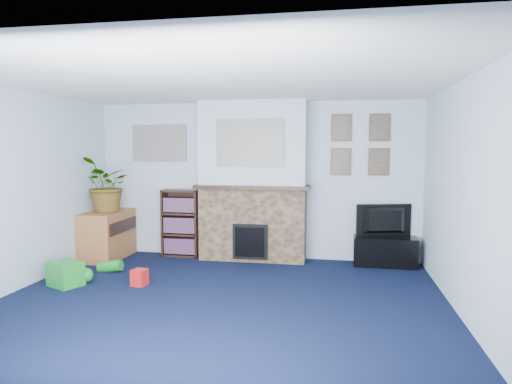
% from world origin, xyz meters
% --- Properties ---
extents(floor, '(5.00, 4.50, 0.01)m').
position_xyz_m(floor, '(0.00, 0.00, 0.00)').
color(floor, black).
rests_on(floor, ground).
extents(ceiling, '(5.00, 4.50, 0.01)m').
position_xyz_m(ceiling, '(0.00, 0.00, 2.40)').
color(ceiling, white).
rests_on(ceiling, wall_back).
extents(wall_back, '(5.00, 0.04, 2.40)m').
position_xyz_m(wall_back, '(0.00, 2.25, 1.20)').
color(wall_back, silver).
rests_on(wall_back, ground).
extents(wall_front, '(5.00, 0.04, 2.40)m').
position_xyz_m(wall_front, '(0.00, -2.25, 1.20)').
color(wall_front, silver).
rests_on(wall_front, ground).
extents(wall_left, '(0.04, 4.50, 2.40)m').
position_xyz_m(wall_left, '(-2.50, 0.00, 1.20)').
color(wall_left, silver).
rests_on(wall_left, ground).
extents(wall_right, '(0.04, 4.50, 2.40)m').
position_xyz_m(wall_right, '(2.50, 0.00, 1.20)').
color(wall_right, silver).
rests_on(wall_right, ground).
extents(chimney_breast, '(1.72, 0.50, 2.40)m').
position_xyz_m(chimney_breast, '(0.00, 2.05, 1.18)').
color(chimney_breast, brown).
rests_on(chimney_breast, ground).
extents(collage_main, '(1.00, 0.03, 0.68)m').
position_xyz_m(collage_main, '(0.00, 1.84, 1.78)').
color(collage_main, gray).
rests_on(collage_main, chimney_breast).
extents(collage_left, '(0.90, 0.03, 0.58)m').
position_xyz_m(collage_left, '(-1.55, 2.23, 1.78)').
color(collage_left, gray).
rests_on(collage_left, wall_back).
extents(portrait_tl, '(0.30, 0.03, 0.40)m').
position_xyz_m(portrait_tl, '(1.30, 2.23, 2.00)').
color(portrait_tl, brown).
rests_on(portrait_tl, wall_back).
extents(portrait_tr, '(0.30, 0.03, 0.40)m').
position_xyz_m(portrait_tr, '(1.85, 2.23, 2.00)').
color(portrait_tr, brown).
rests_on(portrait_tr, wall_back).
extents(portrait_bl, '(0.30, 0.03, 0.40)m').
position_xyz_m(portrait_bl, '(1.30, 2.23, 1.50)').
color(portrait_bl, brown).
rests_on(portrait_bl, wall_back).
extents(portrait_br, '(0.30, 0.03, 0.40)m').
position_xyz_m(portrait_br, '(1.85, 2.23, 1.50)').
color(portrait_br, brown).
rests_on(portrait_br, wall_back).
extents(tv_stand, '(0.89, 0.38, 0.42)m').
position_xyz_m(tv_stand, '(1.95, 2.03, 0.23)').
color(tv_stand, black).
rests_on(tv_stand, ground).
extents(television, '(0.81, 0.30, 0.47)m').
position_xyz_m(television, '(1.95, 2.05, 0.66)').
color(television, black).
rests_on(television, tv_stand).
extents(bookshelf, '(0.58, 0.28, 1.05)m').
position_xyz_m(bookshelf, '(-1.16, 2.11, 0.50)').
color(bookshelf, black).
rests_on(bookshelf, ground).
extents(sideboard, '(0.52, 0.94, 0.73)m').
position_xyz_m(sideboard, '(-2.24, 1.75, 0.35)').
color(sideboard, '#9F5F33').
rests_on(sideboard, ground).
extents(potted_plant, '(0.91, 0.96, 0.84)m').
position_xyz_m(potted_plant, '(-2.19, 1.70, 1.15)').
color(potted_plant, '#26661E').
rests_on(potted_plant, sideboard).
extents(mantel_clock, '(0.10, 0.06, 0.14)m').
position_xyz_m(mantel_clock, '(-0.05, 2.00, 1.22)').
color(mantel_clock, gold).
rests_on(mantel_clock, chimney_breast).
extents(mantel_candle, '(0.05, 0.05, 0.15)m').
position_xyz_m(mantel_candle, '(0.24, 2.00, 1.23)').
color(mantel_candle, '#B2BFC6').
rests_on(mantel_candle, chimney_breast).
extents(mantel_teddy, '(0.13, 0.13, 0.13)m').
position_xyz_m(mantel_teddy, '(-0.59, 2.00, 1.22)').
color(mantel_teddy, gray).
rests_on(mantel_teddy, chimney_breast).
extents(mantel_can, '(0.05, 0.05, 0.11)m').
position_xyz_m(mantel_can, '(0.70, 2.00, 1.21)').
color(mantel_can, red).
rests_on(mantel_can, chimney_breast).
extents(green_crate, '(0.47, 0.43, 0.30)m').
position_xyz_m(green_crate, '(-2.04, 0.32, 0.14)').
color(green_crate, '#198C26').
rests_on(green_crate, ground).
extents(toy_ball, '(0.19, 0.19, 0.19)m').
position_xyz_m(toy_ball, '(-1.86, 0.48, 0.09)').
color(toy_ball, '#198C26').
rests_on(toy_ball, ground).
extents(toy_block, '(0.20, 0.20, 0.20)m').
position_xyz_m(toy_block, '(-1.14, 0.49, 0.11)').
color(toy_block, red).
rests_on(toy_block, ground).
extents(toy_tube, '(0.35, 0.15, 0.20)m').
position_xyz_m(toy_tube, '(-1.82, 1.03, 0.07)').
color(toy_tube, '#198C26').
rests_on(toy_tube, ground).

